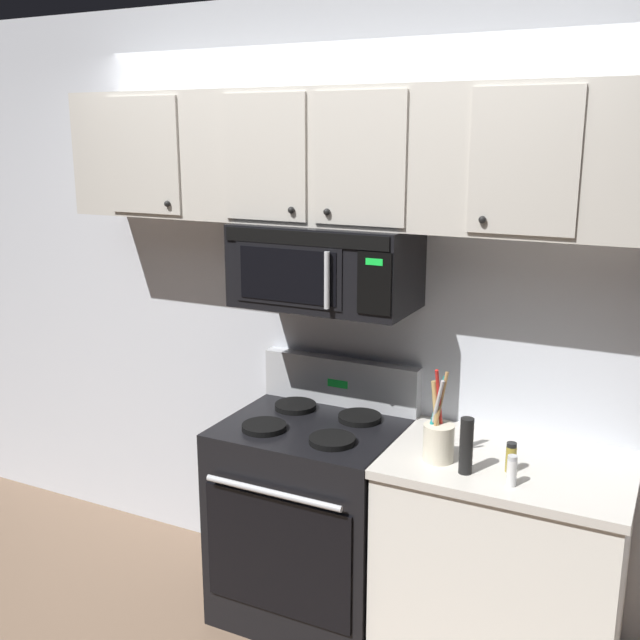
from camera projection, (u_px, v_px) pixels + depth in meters
The scene contains 9 objects.
back_wall at pixel (349, 306), 3.46m from camera, with size 5.20×0.10×2.70m, color silver.
stove_range at pixel (313, 515), 3.35m from camera, with size 0.76×0.69×1.12m.
over_range_microwave at pixel (325, 266), 3.18m from camera, with size 0.76×0.43×0.35m.
upper_cabinets at pixel (329, 157), 3.10m from camera, with size 2.50×0.36×0.55m.
counter_segment at pixel (502, 565), 2.99m from camera, with size 0.93×0.65×0.90m.
utensil_crock_cream at pixel (438, 438), 2.87m from camera, with size 0.12×0.12×0.37m.
salt_shaker at pixel (512, 471), 2.67m from camera, with size 0.04×0.04×0.11m.
pepper_mill at pixel (466, 446), 2.76m from camera, with size 0.05×0.05×0.21m, color black.
spice_jar at pixel (511, 457), 2.78m from camera, with size 0.04×0.04×0.11m.
Camera 1 is at (1.39, -2.28, 2.12)m, focal length 42.25 mm.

